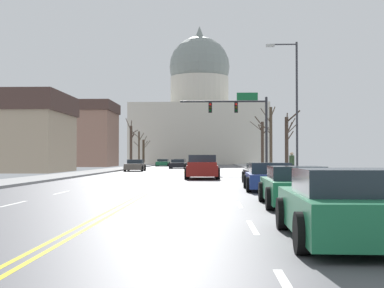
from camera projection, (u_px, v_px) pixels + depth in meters
The scene contains 23 objects.
ground at pixel (172, 179), 35.05m from camera, with size 20.00×180.00×0.20m.
signal_gantry at pixel (242, 116), 47.40m from camera, with size 7.91×0.41×7.18m.
street_lamp_right at pixel (293, 99), 34.08m from camera, with size 2.06×0.24×8.84m.
capitol_building at pixel (199, 115), 114.28m from camera, with size 28.72×18.47×30.24m.
sedan_near_00 at pixel (198, 168), 43.25m from camera, with size 2.00×4.40×1.17m.
pickup_truck_near_01 at pixel (202, 168), 35.97m from camera, with size 2.38×5.33×1.62m.
sedan_near_02 at pixel (262, 174), 28.84m from camera, with size 2.02×4.52×1.12m.
sedan_near_03 at pixel (269, 177), 23.03m from camera, with size 2.18×4.58×1.22m.
sedan_near_04 at pixel (295, 187), 15.65m from camera, with size 1.99×4.57×1.19m.
sedan_near_05 at pixel (347, 207), 9.04m from camera, with size 2.20×4.44×1.25m.
sedan_oncoming_00 at pixel (135, 166), 55.31m from camera, with size 2.05×4.28×1.23m.
sedan_oncoming_01 at pixel (178, 164), 68.15m from camera, with size 2.16×4.70×1.19m.
sedan_oncoming_02 at pixel (180, 163), 76.35m from camera, with size 2.01×4.31×1.22m.
sedan_oncoming_03 at pixel (163, 163), 85.43m from camera, with size 2.12×4.63×1.18m.
flank_building_00 at pixel (4, 132), 52.12m from camera, with size 12.43×10.29×7.78m.
flank_building_01 at pixel (76, 134), 83.35m from camera, with size 12.36×10.35×10.20m.
bare_tree_00 at pixel (262, 144), 57.26m from camera, with size 2.04×1.56×5.93m.
bare_tree_01 at pixel (139, 147), 80.06m from camera, with size 2.10×2.33×5.43m.
bare_tree_02 at pixel (287, 143), 38.58m from camera, with size 1.08×2.22×4.71m.
bare_tree_03 at pixel (131, 145), 69.40m from camera, with size 1.48×2.38×6.46m.
bare_tree_04 at pixel (271, 137), 51.35m from camera, with size 1.82×2.37×6.44m.
bare_tree_05 at pixel (144, 152), 88.84m from camera, with size 1.32×1.55×4.89m.
pedestrian_00 at pixel (292, 163), 34.41m from camera, with size 0.35×0.34×1.66m.
Camera 1 is at (2.66, -35.02, 1.45)m, focal length 49.08 mm.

